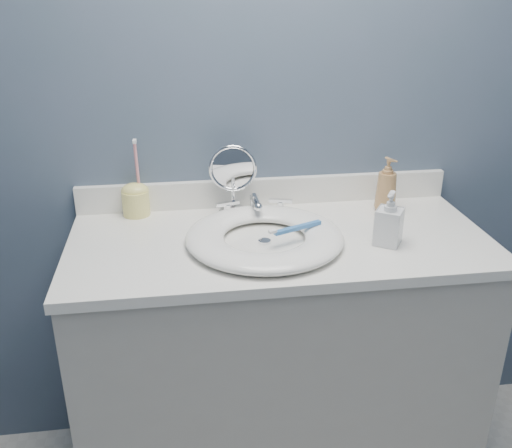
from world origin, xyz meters
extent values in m
cube|color=#445566|center=(0.00, 1.25, 1.20)|extent=(2.20, 0.02, 2.40)
cube|color=#B3AFA4|center=(0.00, 0.97, 0.42)|extent=(1.20, 0.55, 0.85)
cube|color=white|center=(0.00, 0.97, 0.86)|extent=(1.22, 0.57, 0.03)
cube|color=white|center=(0.00, 1.24, 0.93)|extent=(1.22, 0.02, 0.09)
cylinder|color=silver|center=(-0.05, 0.94, 0.88)|extent=(0.04, 0.04, 0.01)
cube|color=silver|center=(-0.05, 1.16, 0.89)|extent=(0.22, 0.05, 0.01)
cylinder|color=silver|center=(-0.05, 1.16, 0.92)|extent=(0.03, 0.03, 0.06)
cylinder|color=silver|center=(-0.05, 1.11, 0.94)|extent=(0.02, 0.09, 0.02)
sphere|color=silver|center=(-0.05, 1.06, 0.94)|extent=(0.03, 0.03, 0.03)
cylinder|color=silver|center=(-0.14, 1.16, 0.90)|extent=(0.02, 0.02, 0.03)
cube|color=silver|center=(-0.14, 1.16, 0.92)|extent=(0.08, 0.03, 0.01)
cylinder|color=silver|center=(0.04, 1.16, 0.90)|extent=(0.02, 0.02, 0.03)
cube|color=silver|center=(0.04, 1.16, 0.92)|extent=(0.08, 0.03, 0.01)
cylinder|color=silver|center=(-0.11, 1.18, 0.89)|extent=(0.09, 0.09, 0.01)
cylinder|color=silver|center=(-0.11, 1.18, 0.94)|extent=(0.01, 0.01, 0.11)
torus|color=silver|center=(-0.11, 1.18, 1.03)|extent=(0.15, 0.03, 0.15)
cylinder|color=white|center=(-0.11, 1.18, 1.03)|extent=(0.13, 0.02, 0.13)
imported|color=#A5794A|center=(0.37, 1.13, 0.97)|extent=(0.09, 0.09, 0.18)
imported|color=silver|center=(0.29, 0.89, 0.96)|extent=(0.10, 0.10, 0.16)
cylinder|color=#F4E87A|center=(-0.42, 1.21, 0.92)|extent=(0.09, 0.09, 0.08)
ellipsoid|color=#F4E87A|center=(-0.42, 1.21, 0.96)|extent=(0.09, 0.07, 0.05)
cylinder|color=pink|center=(-0.41, 1.21, 1.04)|extent=(0.01, 0.03, 0.16)
cube|color=white|center=(-0.41, 1.20, 1.12)|extent=(0.01, 0.02, 0.01)
cube|color=#3370B7|center=(0.04, 0.94, 0.92)|extent=(0.15, 0.07, 0.01)
cube|color=white|center=(-0.03, 0.90, 0.93)|extent=(0.03, 0.02, 0.01)
camera|label=1|loc=(-0.28, -0.50, 1.58)|focal=40.00mm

